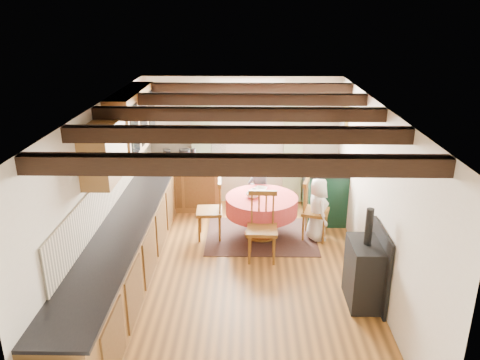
{
  "coord_description": "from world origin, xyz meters",
  "views": [
    {
      "loc": [
        0.12,
        -5.73,
        3.54
      ],
      "look_at": [
        0.0,
        0.8,
        1.15
      ],
      "focal_mm": 35.24,
      "sensor_mm": 36.0,
      "label": 1
    }
  ],
  "objects_px": {
    "chair_left": "(209,209)",
    "chair_right": "(316,210)",
    "cast_iron_stove": "(366,257)",
    "child_right": "(318,209)",
    "dining_table": "(261,217)",
    "child_far": "(258,192)",
    "chair_near": "(262,227)",
    "aga_range": "(324,191)",
    "cup": "(253,191)"
  },
  "relations": [
    {
      "from": "chair_near",
      "to": "child_far",
      "type": "distance_m",
      "value": 1.42
    },
    {
      "from": "chair_left",
      "to": "cast_iron_stove",
      "type": "distance_m",
      "value": 2.74
    },
    {
      "from": "dining_table",
      "to": "cast_iron_stove",
      "type": "height_order",
      "value": "cast_iron_stove"
    },
    {
      "from": "dining_table",
      "to": "chair_near",
      "type": "relative_size",
      "value": 1.12
    },
    {
      "from": "chair_near",
      "to": "chair_right",
      "type": "relative_size",
      "value": 1.04
    },
    {
      "from": "chair_right",
      "to": "cup",
      "type": "relative_size",
      "value": 10.78
    },
    {
      "from": "chair_near",
      "to": "chair_right",
      "type": "height_order",
      "value": "chair_near"
    },
    {
      "from": "aga_range",
      "to": "child_far",
      "type": "height_order",
      "value": "child_far"
    },
    {
      "from": "cup",
      "to": "chair_near",
      "type": "bearing_deg",
      "value": -81.99
    },
    {
      "from": "dining_table",
      "to": "chair_near",
      "type": "xyz_separation_m",
      "value": [
        -0.01,
        -0.74,
        0.17
      ]
    },
    {
      "from": "cast_iron_stove",
      "to": "child_far",
      "type": "bearing_deg",
      "value": 117.11
    },
    {
      "from": "dining_table",
      "to": "chair_right",
      "type": "height_order",
      "value": "chair_right"
    },
    {
      "from": "chair_left",
      "to": "chair_near",
      "type": "bearing_deg",
      "value": 46.93
    },
    {
      "from": "cup",
      "to": "child_far",
      "type": "bearing_deg",
      "value": 79.89
    },
    {
      "from": "chair_right",
      "to": "cup",
      "type": "xyz_separation_m",
      "value": [
        -1.0,
        0.16,
        0.25
      ]
    },
    {
      "from": "chair_near",
      "to": "child_right",
      "type": "distance_m",
      "value": 1.13
    },
    {
      "from": "chair_near",
      "to": "child_right",
      "type": "height_order",
      "value": "same"
    },
    {
      "from": "aga_range",
      "to": "cup",
      "type": "bearing_deg",
      "value": -151.11
    },
    {
      "from": "aga_range",
      "to": "cup",
      "type": "height_order",
      "value": "aga_range"
    },
    {
      "from": "cup",
      "to": "child_right",
      "type": "bearing_deg",
      "value": -11.0
    },
    {
      "from": "chair_right",
      "to": "aga_range",
      "type": "xyz_separation_m",
      "value": [
        0.26,
        0.86,
        -0.02
      ]
    },
    {
      "from": "aga_range",
      "to": "cast_iron_stove",
      "type": "relative_size",
      "value": 0.8
    },
    {
      "from": "dining_table",
      "to": "child_right",
      "type": "distance_m",
      "value": 0.91
    },
    {
      "from": "child_far",
      "to": "dining_table",
      "type": "bearing_deg",
      "value": 93.76
    },
    {
      "from": "chair_right",
      "to": "aga_range",
      "type": "height_order",
      "value": "chair_right"
    },
    {
      "from": "cast_iron_stove",
      "to": "dining_table",
      "type": "bearing_deg",
      "value": 124.31
    },
    {
      "from": "cast_iron_stove",
      "to": "child_right",
      "type": "relative_size",
      "value": 1.25
    },
    {
      "from": "aga_range",
      "to": "chair_near",
      "type": "bearing_deg",
      "value": -125.94
    },
    {
      "from": "child_far",
      "to": "chair_right",
      "type": "bearing_deg",
      "value": 142.82
    },
    {
      "from": "chair_left",
      "to": "child_right",
      "type": "height_order",
      "value": "child_right"
    },
    {
      "from": "dining_table",
      "to": "chair_left",
      "type": "height_order",
      "value": "chair_left"
    },
    {
      "from": "chair_near",
      "to": "chair_left",
      "type": "xyz_separation_m",
      "value": [
        -0.83,
        0.7,
        -0.02
      ]
    },
    {
      "from": "chair_left",
      "to": "aga_range",
      "type": "height_order",
      "value": "chair_left"
    },
    {
      "from": "cup",
      "to": "chair_left",
      "type": "bearing_deg",
      "value": -166.3
    },
    {
      "from": "chair_left",
      "to": "chair_right",
      "type": "relative_size",
      "value": 1.01
    },
    {
      "from": "child_far",
      "to": "cup",
      "type": "distance_m",
      "value": 0.6
    },
    {
      "from": "cast_iron_stove",
      "to": "child_far",
      "type": "distance_m",
      "value": 2.81
    },
    {
      "from": "dining_table",
      "to": "chair_left",
      "type": "xyz_separation_m",
      "value": [
        -0.84,
        -0.04,
        0.15
      ]
    },
    {
      "from": "aga_range",
      "to": "child_far",
      "type": "xyz_separation_m",
      "value": [
        -1.17,
        -0.16,
        0.04
      ]
    },
    {
      "from": "chair_right",
      "to": "child_far",
      "type": "height_order",
      "value": "child_far"
    },
    {
      "from": "chair_left",
      "to": "dining_table",
      "type": "bearing_deg",
      "value": 89.55
    },
    {
      "from": "chair_right",
      "to": "cup",
      "type": "height_order",
      "value": "chair_right"
    },
    {
      "from": "dining_table",
      "to": "child_far",
      "type": "xyz_separation_m",
      "value": [
        -0.04,
        0.68,
        0.16
      ]
    },
    {
      "from": "child_right",
      "to": "dining_table",
      "type": "bearing_deg",
      "value": 72.86
    },
    {
      "from": "dining_table",
      "to": "aga_range",
      "type": "relative_size",
      "value": 1.12
    },
    {
      "from": "dining_table",
      "to": "chair_right",
      "type": "relative_size",
      "value": 1.17
    },
    {
      "from": "cast_iron_stove",
      "to": "child_far",
      "type": "height_order",
      "value": "cast_iron_stove"
    },
    {
      "from": "dining_table",
      "to": "aga_range",
      "type": "bearing_deg",
      "value": 36.46
    },
    {
      "from": "aga_range",
      "to": "cup",
      "type": "xyz_separation_m",
      "value": [
        -1.26,
        -0.7,
        0.27
      ]
    },
    {
      "from": "child_right",
      "to": "chair_left",
      "type": "bearing_deg",
      "value": 75.96
    }
  ]
}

